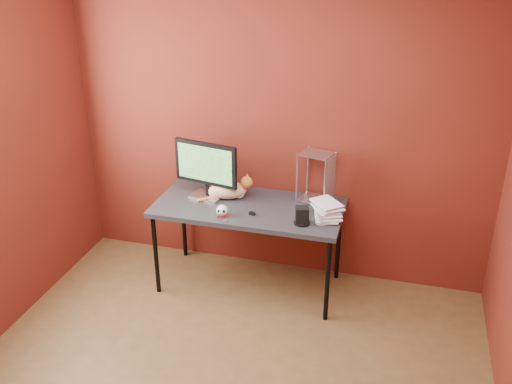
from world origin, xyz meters
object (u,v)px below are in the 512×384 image
(monitor, at_px, (206,167))
(speaker, at_px, (302,216))
(desk, at_px, (249,211))
(book_stack, at_px, (321,132))
(skull_mug, at_px, (222,210))
(cat, at_px, (228,190))

(monitor, relative_size, speaker, 3.97)
(desk, height_order, book_stack, book_stack)
(speaker, bearing_deg, book_stack, 37.75)
(skull_mug, bearing_deg, book_stack, 3.74)
(monitor, xyz_separation_m, cat, (0.18, 0.03, -0.19))
(desk, relative_size, monitor, 2.75)
(desk, xyz_separation_m, speaker, (0.47, -0.19, 0.11))
(desk, relative_size, speaker, 10.93)
(cat, relative_size, speaker, 3.04)
(monitor, height_order, book_stack, book_stack)
(book_stack, bearing_deg, skull_mug, -167.34)
(monitor, relative_size, cat, 1.31)
(desk, bearing_deg, skull_mug, -122.94)
(desk, height_order, cat, cat)
(monitor, distance_m, book_stack, 1.03)
(desk, distance_m, monitor, 0.49)
(cat, relative_size, book_stack, 0.30)
(speaker, bearing_deg, cat, 141.79)
(skull_mug, relative_size, book_stack, 0.07)
(monitor, bearing_deg, speaker, -5.96)
(skull_mug, height_order, speaker, speaker)
(cat, xyz_separation_m, skull_mug, (0.05, -0.31, -0.03))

